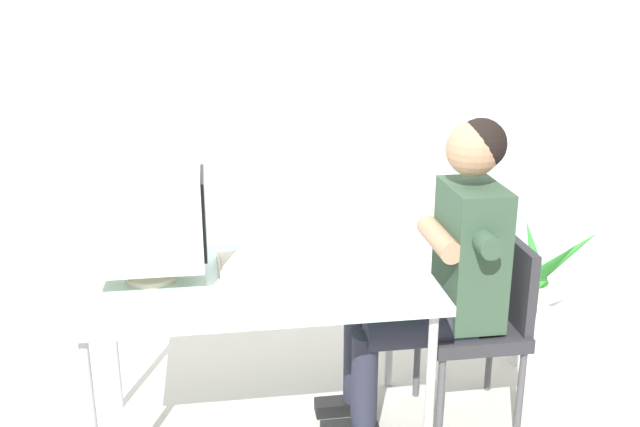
% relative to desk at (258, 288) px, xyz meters
% --- Properties ---
extents(wall_back, '(8.00, 0.10, 3.00)m').
position_rel_desk_xyz_m(wall_back, '(0.30, 1.40, 0.82)').
color(wall_back, silver).
rests_on(wall_back, ground_plane).
extents(desk, '(1.36, 0.76, 0.73)m').
position_rel_desk_xyz_m(desk, '(0.00, 0.00, 0.00)').
color(desk, '#B7B7BC').
rests_on(desk, ground_plane).
extents(crt_monitor, '(0.42, 0.34, 0.45)m').
position_rel_desk_xyz_m(crt_monitor, '(-0.40, 0.04, 0.31)').
color(crt_monitor, beige).
rests_on(crt_monitor, desk).
extents(keyboard, '(0.19, 0.45, 0.03)m').
position_rel_desk_xyz_m(keyboard, '(-0.06, 0.01, 0.07)').
color(keyboard, beige).
rests_on(keyboard, desk).
extents(office_chair, '(0.41, 0.41, 0.81)m').
position_rel_desk_xyz_m(office_chair, '(0.96, 0.04, -0.22)').
color(office_chair, '#4C4C51').
rests_on(office_chair, ground_plane).
extents(person_seated, '(0.75, 0.54, 1.33)m').
position_rel_desk_xyz_m(person_seated, '(0.77, 0.04, 0.04)').
color(person_seated, '#334C38').
rests_on(person_seated, ground_plane).
extents(potted_plant, '(0.60, 0.61, 0.74)m').
position_rel_desk_xyz_m(potted_plant, '(1.40, 0.48, -0.38)').
color(potted_plant, silver).
rests_on(potted_plant, ground_plane).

